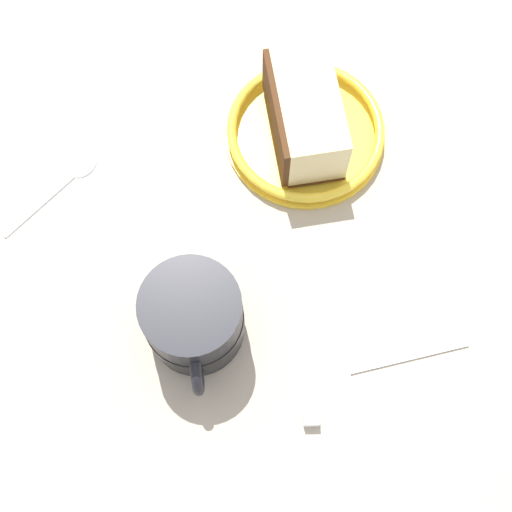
{
  "coord_description": "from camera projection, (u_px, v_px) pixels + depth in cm",
  "views": [
    {
      "loc": [
        26.91,
        2.99,
        67.96
      ],
      "look_at": [
        4.9,
        -1.01,
        3.0
      ],
      "focal_mm": 51.41,
      "sensor_mm": 36.0,
      "label": 1
    }
  ],
  "objects": [
    {
      "name": "teaspoon",
      "position": [
        69.0,
        178.0,
        0.74
      ],
      "size": [
        10.82,
        7.67,
        0.8
      ],
      "color": "silver",
      "rests_on": "ground_plane"
    },
    {
      "name": "ground_plane",
      "position": [
        274.0,
        227.0,
        0.74
      ],
      "size": [
        114.94,
        114.94,
        3.0
      ],
      "primitive_type": "cube",
      "color": "tan"
    },
    {
      "name": "folded_napkin",
      "position": [
        393.0,
        303.0,
        0.7
      ],
      "size": [
        15.02,
        15.12,
        0.6
      ],
      "primitive_type": "cube",
      "rotation": [
        0.0,
        0.0,
        0.41
      ],
      "color": "white",
      "rests_on": "ground_plane"
    },
    {
      "name": "sugar_cube",
      "position": [
        311.0,
        418.0,
        0.66
      ],
      "size": [
        1.65,
        1.65,
        1.4
      ],
      "primitive_type": "cube",
      "rotation": [
        0.0,
        0.0,
        0.19
      ],
      "color": "white",
      "rests_on": "ground_plane"
    },
    {
      "name": "small_plate",
      "position": [
        305.0,
        132.0,
        0.75
      ],
      "size": [
        16.52,
        16.52,
        1.97
      ],
      "color": "yellow",
      "rests_on": "ground_plane"
    },
    {
      "name": "cake_slice",
      "position": [
        305.0,
        116.0,
        0.72
      ],
      "size": [
        13.34,
        10.05,
        6.8
      ],
      "color": "#472814",
      "rests_on": "small_plate"
    },
    {
      "name": "tea_mug",
      "position": [
        194.0,
        320.0,
        0.65
      ],
      "size": [
        11.34,
        9.08,
        9.08
      ],
      "color": "black",
      "rests_on": "ground_plane"
    }
  ]
}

